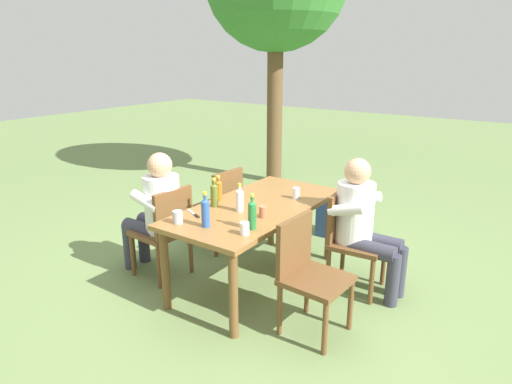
% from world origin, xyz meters
% --- Properties ---
extents(ground_plane, '(24.00, 24.00, 0.00)m').
position_xyz_m(ground_plane, '(0.00, 0.00, 0.00)').
color(ground_plane, '#6B844C').
extents(dining_table, '(1.73, 0.85, 0.74)m').
position_xyz_m(dining_table, '(0.00, 0.00, 0.65)').
color(dining_table, olive).
rests_on(dining_table, ground_plane).
extents(chair_far_left, '(0.47, 0.47, 0.87)m').
position_xyz_m(chair_far_left, '(-0.39, 0.72, 0.49)').
color(chair_far_left, brown).
rests_on(chair_far_left, ground_plane).
extents(chair_near_right, '(0.47, 0.47, 0.87)m').
position_xyz_m(chair_near_right, '(0.38, -0.72, 0.49)').
color(chair_near_right, brown).
rests_on(chair_near_right, ground_plane).
extents(chair_near_left, '(0.47, 0.47, 0.87)m').
position_xyz_m(chair_near_left, '(-0.38, -0.72, 0.49)').
color(chair_near_left, brown).
rests_on(chair_near_left, ground_plane).
extents(chair_far_right, '(0.47, 0.47, 0.87)m').
position_xyz_m(chair_far_right, '(0.38, 0.72, 0.49)').
color(chair_far_right, brown).
rests_on(chair_far_right, ground_plane).
extents(person_in_white_shirt, '(0.47, 0.61, 1.18)m').
position_xyz_m(person_in_white_shirt, '(-0.39, 0.83, 0.66)').
color(person_in_white_shirt, white).
rests_on(person_in_white_shirt, ground_plane).
extents(person_in_plaid_shirt, '(0.47, 0.61, 1.18)m').
position_xyz_m(person_in_plaid_shirt, '(0.39, -0.83, 0.66)').
color(person_in_plaid_shirt, white).
rests_on(person_in_plaid_shirt, ground_plane).
extents(bottle_blue, '(0.06, 0.06, 0.28)m').
position_xyz_m(bottle_blue, '(-0.63, 0.03, 0.86)').
color(bottle_blue, '#2D56A3').
rests_on(bottle_blue, dining_table).
extents(bottle_clear, '(0.06, 0.06, 0.24)m').
position_xyz_m(bottle_clear, '(-0.20, 0.03, 0.84)').
color(bottle_clear, white).
rests_on(bottle_clear, dining_table).
extents(bottle_olive, '(0.06, 0.06, 0.25)m').
position_xyz_m(bottle_olive, '(-0.23, 0.28, 0.85)').
color(bottle_olive, '#566623').
rests_on(bottle_olive, dining_table).
extents(bottle_amber, '(0.06, 0.06, 0.23)m').
position_xyz_m(bottle_amber, '(-0.08, 0.36, 0.83)').
color(bottle_amber, '#996019').
rests_on(bottle_amber, dining_table).
extents(bottle_green, '(0.06, 0.06, 0.28)m').
position_xyz_m(bottle_green, '(-0.46, -0.28, 0.86)').
color(bottle_green, '#287A38').
rests_on(bottle_green, dining_table).
extents(cup_steel, '(0.08, 0.08, 0.10)m').
position_xyz_m(cup_steel, '(-0.70, 0.26, 0.79)').
color(cup_steel, '#B2B7BC').
rests_on(cup_steel, dining_table).
extents(cup_glass, '(0.07, 0.07, 0.10)m').
position_xyz_m(cup_glass, '(0.36, -0.20, 0.79)').
color(cup_glass, silver).
rests_on(cup_glass, dining_table).
extents(cup_terracotta, '(0.07, 0.07, 0.09)m').
position_xyz_m(cup_terracotta, '(-0.21, -0.21, 0.78)').
color(cup_terracotta, '#BC6B47').
rests_on(cup_terracotta, dining_table).
extents(cup_white, '(0.07, 0.07, 0.09)m').
position_xyz_m(cup_white, '(-0.58, -0.30, 0.78)').
color(cup_white, white).
rests_on(cup_white, dining_table).
extents(table_knife, '(0.12, 0.23, 0.01)m').
position_xyz_m(table_knife, '(-0.48, 0.29, 0.74)').
color(table_knife, silver).
rests_on(table_knife, dining_table).
extents(backpack_by_near_side, '(0.29, 0.24, 0.46)m').
position_xyz_m(backpack_by_near_side, '(1.39, -0.06, 0.22)').
color(backpack_by_near_side, '#2D4784').
rests_on(backpack_by_near_side, ground_plane).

